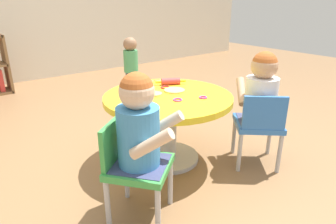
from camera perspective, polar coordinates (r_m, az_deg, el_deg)
The scene contains 14 objects.
ground_plane at distance 2.21m, azimuth 0.00°, elevation -8.91°, with size 10.00×10.00×0.00m, color olive.
craft_table at distance 2.05m, azimuth 0.00°, elevation 0.08°, with size 0.87×0.87×0.49m.
child_chair_left at distance 1.56m, azimuth -6.66°, elevation -9.93°, with size 0.42×0.42×0.54m.
seated_child_left at distance 1.44m, azimuth -5.55°, elevation -2.42°, with size 0.43×0.44×0.51m.
child_chair_right at distance 2.10m, azimuth 16.96°, elevation -2.28°, with size 0.42×0.42×0.54m.
seated_child_right at distance 2.06m, azimuth 17.38°, elevation 3.95°, with size 0.43×0.44×0.51m.
toddler_standing at distance 3.66m, azimuth -7.09°, elevation 9.15°, with size 0.17×0.17×0.67m.
rolling_pin at distance 2.25m, azimuth 0.51°, elevation 5.87°, with size 0.21×0.13×0.05m.
craft_scissors at distance 2.35m, azimuth -1.77°, elevation 5.93°, with size 0.14×0.13×0.01m.
playdough_blob_0 at distance 2.10m, azimuth 1.26°, elevation 4.15°, with size 0.15×0.15×0.01m, color #F2CC72.
playdough_blob_1 at distance 2.02m, azimuth -2.72°, elevation 3.47°, with size 0.11×0.11×0.01m, color #F2CC72.
cookie_cutter_0 at distance 1.90m, azimuth 1.86°, elevation 2.36°, with size 0.06×0.06×0.01m, color #D83FA5.
cookie_cutter_1 at distance 2.17m, azimuth -0.54°, elevation 4.73°, with size 0.07×0.07×0.01m, color red.
cookie_cutter_2 at distance 1.96m, azimuth 6.71°, elevation 2.80°, with size 0.05×0.05×0.01m, color #D83FA5.
Camera 1 is at (-1.18, -1.51, 1.10)m, focal length 31.95 mm.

